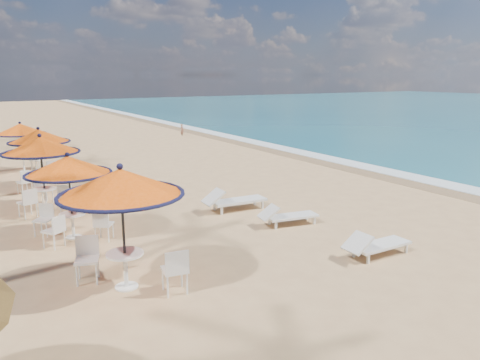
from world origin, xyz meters
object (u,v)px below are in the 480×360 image
object	(u,v)px
station_3	(39,142)
lounger_near	(375,244)
station_1	(68,176)
station_2	(41,155)
lounger_mid	(286,215)
station_4	(22,133)
station_0	(122,194)
lounger_far	(233,200)

from	to	relation	value
station_3	lounger_near	bearing A→B (deg)	-63.97
station_1	station_2	xyz separation A→B (m)	(-0.15, 3.29, 0.13)
station_3	lounger_mid	distance (m)	10.49
station_1	lounger_mid	distance (m)	6.27
station_2	station_4	distance (m)	7.33
station_2	station_3	world-z (taller)	station_2
station_1	station_4	size ratio (longest dim) A/B	1.02
station_2	station_0	bearing A→B (deg)	-86.21
station_2	lounger_near	bearing A→B (deg)	-53.81
station_0	lounger_mid	size ratio (longest dim) A/B	1.42
lounger_near	lounger_far	world-z (taller)	lounger_far
station_3	lounger_far	bearing A→B (deg)	-53.73
station_4	lounger_near	distance (m)	17.03
station_0	lounger_near	xyz separation A→B (m)	(5.79, -1.49, -1.72)
station_4	lounger_mid	distance (m)	14.00
station_0	station_2	distance (m)	7.08
station_0	station_4	world-z (taller)	station_0
station_3	lounger_near	size ratio (longest dim) A/B	1.29
lounger_near	lounger_mid	world-z (taller)	lounger_near
station_2	lounger_far	bearing A→B (deg)	-31.46
lounger_mid	lounger_far	bearing A→B (deg)	114.54
station_4	station_3	bearing A→B (deg)	-87.92
station_2	lounger_mid	bearing A→B (deg)	-42.71
lounger_near	lounger_far	bearing A→B (deg)	100.57
station_3	lounger_mid	xyz separation A→B (m)	(5.45, -8.82, -1.55)
lounger_far	station_0	bearing A→B (deg)	-138.04
lounger_near	station_2	bearing A→B (deg)	126.45
station_0	station_3	bearing A→B (deg)	90.26
station_2	lounger_far	xyz separation A→B (m)	(5.29, -3.24, -1.51)
station_0	station_4	distance (m)	14.39
station_4	station_0	bearing A→B (deg)	-89.24
lounger_near	lounger_mid	distance (m)	3.16
station_4	station_2	bearing A→B (deg)	-92.17
lounger_mid	station_3	bearing A→B (deg)	131.32
station_2	lounger_near	distance (m)	10.71
station_1	lounger_far	xyz separation A→B (m)	(5.14, 0.05, -1.38)
lounger_far	lounger_near	bearing A→B (deg)	-76.18
lounger_mid	lounger_far	xyz separation A→B (m)	(-0.58, 2.18, 0.06)
station_2	station_4	xyz separation A→B (m)	(0.28, 7.32, -0.09)
station_4	lounger_far	bearing A→B (deg)	-64.60
station_4	lounger_far	size ratio (longest dim) A/B	1.06
station_0	station_2	xyz separation A→B (m)	(-0.47, 7.07, -0.17)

